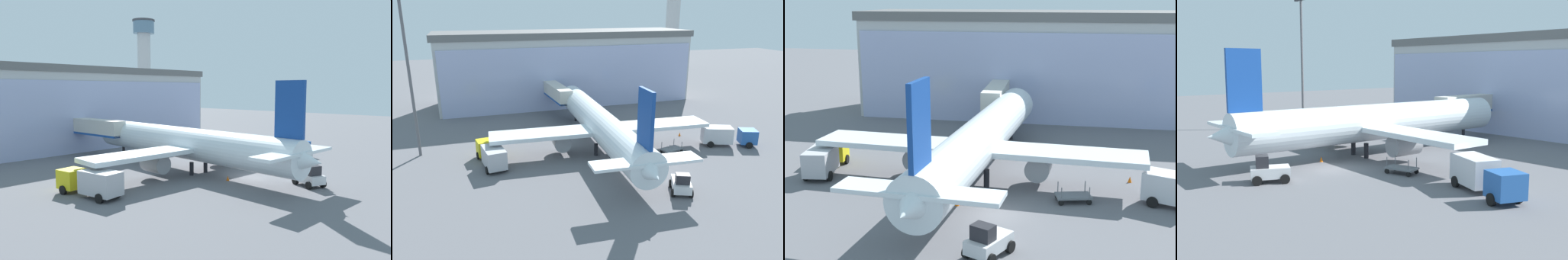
# 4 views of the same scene
# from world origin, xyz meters

# --- Properties ---
(ground) EXTENTS (240.00, 240.00, 0.00)m
(ground) POSITION_xyz_m (0.00, 0.00, 0.00)
(ground) COLOR slate
(terminal_building) EXTENTS (50.42, 14.61, 14.21)m
(terminal_building) POSITION_xyz_m (0.00, 37.42, 7.10)
(terminal_building) COLOR #BBBBBB
(terminal_building) RESTS_ON ground
(jet_bridge) EXTENTS (3.04, 14.84, 5.70)m
(jet_bridge) POSITION_xyz_m (-4.77, 27.63, 4.34)
(jet_bridge) COLOR beige
(jet_bridge) RESTS_ON ground
(airplane) EXTENTS (29.26, 37.12, 11.18)m
(airplane) POSITION_xyz_m (-2.95, 7.95, 3.52)
(airplane) COLOR white
(airplane) RESTS_ON ground
(catering_truck) EXTENTS (3.43, 7.56, 2.65)m
(catering_truck) POSITION_xyz_m (-17.41, 6.65, 1.47)
(catering_truck) COLOR yellow
(catering_truck) RESTS_ON ground
(baggage_cart) EXTENTS (3.13, 2.29, 1.50)m
(baggage_cart) POSITION_xyz_m (5.66, 3.81, 0.50)
(baggage_cart) COLOR slate
(baggage_cart) RESTS_ON ground
(pushback_tug) EXTENTS (3.18, 3.65, 2.30)m
(pushback_tug) POSITION_xyz_m (0.75, -6.79, 0.97)
(pushback_tug) COLOR silver
(pushback_tug) RESTS_ON ground
(safety_cone_nose) EXTENTS (0.36, 0.36, 0.55)m
(safety_cone_nose) POSITION_xyz_m (-3.30, 1.11, 0.28)
(safety_cone_nose) COLOR orange
(safety_cone_nose) RESTS_ON ground
(safety_cone_wingtip) EXTENTS (0.36, 0.36, 0.55)m
(safety_cone_wingtip) POSITION_xyz_m (10.38, 9.67, 0.28)
(safety_cone_wingtip) COLOR orange
(safety_cone_wingtip) RESTS_ON ground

